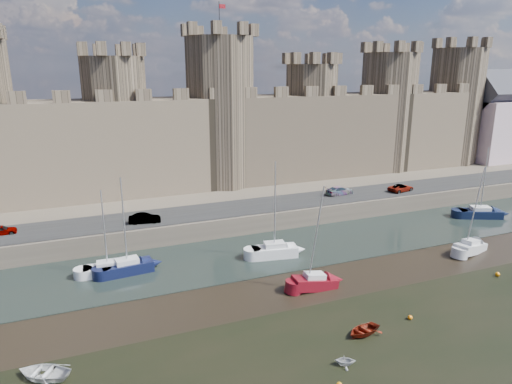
% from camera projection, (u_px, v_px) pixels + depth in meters
% --- Properties ---
extents(ground, '(160.00, 160.00, 0.00)m').
position_uv_depth(ground, '(404.00, 375.00, 32.28)').
color(ground, black).
rests_on(ground, ground).
extents(water_channel, '(160.00, 12.00, 0.08)m').
position_uv_depth(water_channel, '(269.00, 251.00, 53.75)').
color(water_channel, black).
rests_on(water_channel, ground).
extents(quay, '(160.00, 60.00, 2.50)m').
position_uv_depth(quay, '(193.00, 176.00, 85.64)').
color(quay, '#4C443A').
rests_on(quay, ground).
extents(road, '(160.00, 7.00, 0.10)m').
position_uv_depth(road, '(240.00, 208.00, 62.03)').
color(road, black).
rests_on(road, quay).
extents(castle, '(108.50, 11.00, 29.00)m').
position_uv_depth(castle, '(206.00, 128.00, 71.91)').
color(castle, '#42382B').
rests_on(castle, quay).
extents(car_0, '(3.45, 1.52, 1.16)m').
position_uv_depth(car_0, '(0.00, 230.00, 51.91)').
color(car_0, gray).
rests_on(car_0, quay).
extents(car_1, '(4.00, 1.93, 1.26)m').
position_uv_depth(car_1, '(145.00, 218.00, 55.79)').
color(car_1, gray).
rests_on(car_1, quay).
extents(car_2, '(4.70, 2.41, 1.31)m').
position_uv_depth(car_2, '(340.00, 191.00, 68.28)').
color(car_2, gray).
rests_on(car_2, quay).
extents(car_3, '(4.55, 2.71, 1.19)m').
position_uv_depth(car_3, '(401.00, 188.00, 70.03)').
color(car_3, gray).
rests_on(car_3, quay).
extents(sailboat_0, '(4.99, 2.16, 9.15)m').
position_uv_depth(sailboat_0, '(108.00, 268.00, 47.60)').
color(sailboat_0, white).
rests_on(sailboat_0, ground).
extents(sailboat_1, '(5.34, 2.48, 10.37)m').
position_uv_depth(sailboat_1, '(128.00, 267.00, 47.83)').
color(sailboat_1, black).
rests_on(sailboat_1, ground).
extents(sailboat_2, '(5.41, 2.83, 11.11)m').
position_uv_depth(sailboat_2, '(274.00, 250.00, 51.95)').
color(sailboat_2, white).
rests_on(sailboat_2, ground).
extents(sailboat_3, '(6.24, 4.43, 10.21)m').
position_uv_depth(sailboat_3, '(480.00, 213.00, 65.65)').
color(sailboat_3, black).
rests_on(sailboat_3, ground).
extents(sailboat_4, '(4.53, 1.92, 10.43)m').
position_uv_depth(sailboat_4, '(314.00, 281.00, 44.62)').
color(sailboat_4, maroon).
rests_on(sailboat_4, ground).
extents(sailboat_5, '(5.07, 3.11, 10.24)m').
position_uv_depth(sailboat_5, '(470.00, 247.00, 53.32)').
color(sailboat_5, silver).
rests_on(sailboat_5, ground).
extents(dinghy_3, '(1.97, 1.89, 0.80)m').
position_uv_depth(dinghy_3, '(345.00, 361.00, 33.13)').
color(dinghy_3, silver).
rests_on(dinghy_3, ground).
extents(dinghy_4, '(3.58, 2.97, 0.64)m').
position_uv_depth(dinghy_4, '(363.00, 331.00, 37.09)').
color(dinghy_4, maroon).
rests_on(dinghy_4, ground).
extents(dinghy_6, '(4.56, 4.19, 0.77)m').
position_uv_depth(dinghy_6, '(43.00, 372.00, 31.94)').
color(dinghy_6, silver).
rests_on(dinghy_6, ground).
extents(buoy_1, '(0.41, 0.41, 0.41)m').
position_uv_depth(buoy_1, '(410.00, 317.00, 39.26)').
color(buoy_1, orange).
rests_on(buoy_1, ground).
extents(buoy_3, '(0.48, 0.48, 0.48)m').
position_uv_depth(buoy_3, '(498.00, 274.00, 47.34)').
color(buoy_3, orange).
rests_on(buoy_3, ground).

